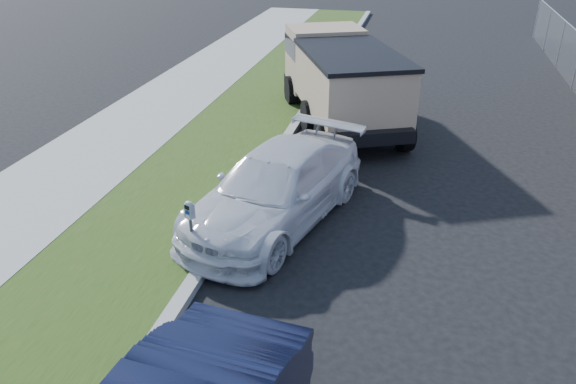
# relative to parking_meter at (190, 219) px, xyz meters

# --- Properties ---
(ground) EXTENTS (120.00, 120.00, 0.00)m
(ground) POSITION_rel_parking_meter_xyz_m (2.78, 0.34, -0.99)
(ground) COLOR black
(ground) RESTS_ON ground
(streetside) EXTENTS (6.12, 50.00, 0.15)m
(streetside) POSITION_rel_parking_meter_xyz_m (-2.79, 2.34, -0.92)
(streetside) COLOR gray
(streetside) RESTS_ON ground
(parking_meter) EXTENTS (0.20, 0.17, 1.21)m
(parking_meter) POSITION_rel_parking_meter_xyz_m (0.00, 0.00, 0.00)
(parking_meter) COLOR #3F4247
(parking_meter) RESTS_ON ground
(white_wagon) EXTENTS (3.34, 5.37, 1.45)m
(white_wagon) POSITION_rel_parking_meter_xyz_m (0.99, 2.04, -0.27)
(white_wagon) COLOR silver
(white_wagon) RESTS_ON ground
(dump_truck) EXTENTS (4.50, 6.48, 2.40)m
(dump_truck) POSITION_rel_parking_meter_xyz_m (1.31, 8.13, 0.36)
(dump_truck) COLOR black
(dump_truck) RESTS_ON ground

